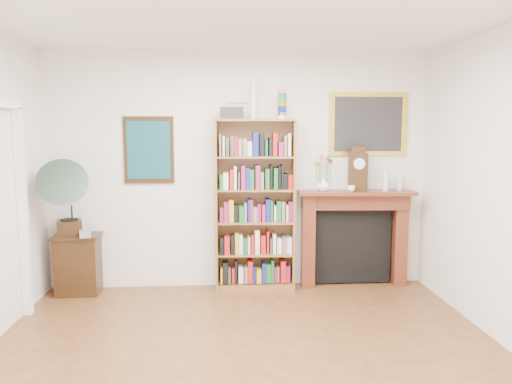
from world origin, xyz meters
TOP-DOWN VIEW (x-y plane):
  - room at (0.00, 0.00)m, footprint 4.51×5.01m
  - door_casing at (-2.21, 1.20)m, footprint 0.08×1.02m
  - teal_poster at (-1.05, 2.48)m, footprint 0.58×0.04m
  - small_picture at (0.00, 2.48)m, footprint 0.26×0.04m
  - gilt_painting at (1.55, 2.48)m, footprint 0.95×0.04m
  - bookshelf at (0.19, 2.31)m, footprint 0.94×0.38m
  - side_cabinet at (-1.86, 2.29)m, footprint 0.52×0.38m
  - fireplace at (1.39, 2.40)m, footprint 1.40×0.41m
  - gramophone at (-1.95, 2.17)m, footprint 0.70×0.79m
  - cd_stack at (-1.73, 2.14)m, footprint 0.15×0.15m
  - mantel_clock at (1.41, 2.36)m, footprint 0.24×0.16m
  - flower_vase at (0.99, 2.35)m, footprint 0.18×0.18m
  - teacup at (1.31, 2.27)m, footprint 0.11×0.11m
  - bottle_left at (1.74, 2.33)m, footprint 0.07×0.07m
  - bottle_right at (1.93, 2.38)m, footprint 0.06×0.06m

SIDE VIEW (x-z plane):
  - side_cabinet at x=-1.86m, z-range 0.00..0.69m
  - fireplace at x=1.39m, z-range 0.10..1.27m
  - cd_stack at x=-1.73m, z-range 0.69..0.77m
  - bookshelf at x=0.19m, z-range -0.03..2.28m
  - gramophone at x=-1.95m, z-range 0.75..1.63m
  - teacup at x=1.31m, z-range 1.17..1.24m
  - flower_vase at x=0.99m, z-range 1.17..1.32m
  - door_casing at x=-2.21m, z-range 0.18..2.35m
  - bottle_right at x=1.93m, z-range 1.17..1.37m
  - bottle_left at x=1.74m, z-range 1.17..1.41m
  - room at x=0.00m, z-range -0.01..2.81m
  - mantel_clock at x=1.41m, z-range 1.16..1.68m
  - teal_poster at x=-1.05m, z-range 1.26..2.04m
  - gilt_painting at x=1.55m, z-range 1.58..2.33m
  - small_picture at x=0.00m, z-range 2.20..2.50m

